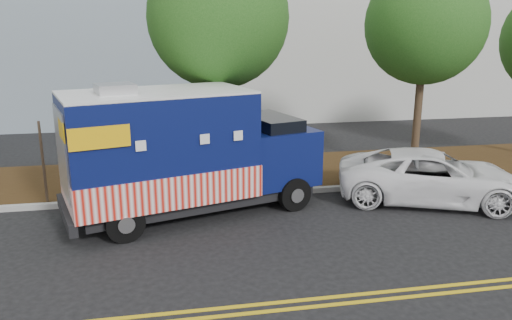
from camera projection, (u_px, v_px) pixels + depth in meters
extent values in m
plane|color=black|center=(179.00, 219.00, 12.93)|extent=(120.00, 120.00, 0.00)
cube|color=#9E9E99|center=(177.00, 198.00, 14.24)|extent=(120.00, 0.18, 0.15)
cube|color=#32200E|center=(175.00, 177.00, 16.24)|extent=(120.00, 4.00, 0.15)
cube|color=gold|center=(188.00, 312.00, 8.71)|extent=(120.00, 0.10, 0.01)
cube|color=gold|center=(189.00, 320.00, 8.47)|extent=(120.00, 0.10, 0.01)
cylinder|color=#38281C|center=(220.00, 119.00, 15.57)|extent=(0.26, 0.26, 4.02)
sphere|color=#194D15|center=(218.00, 18.00, 14.77)|extent=(4.21, 4.21, 4.21)
cylinder|color=#38281C|center=(418.00, 114.00, 16.82)|extent=(0.26, 0.26, 3.92)
sphere|color=#194D15|center=(425.00, 24.00, 16.06)|extent=(3.89, 3.89, 3.89)
cube|color=#473828|center=(43.00, 165.00, 13.47)|extent=(0.06, 0.06, 2.40)
cube|color=black|center=(197.00, 195.00, 13.35)|extent=(6.38, 3.67, 0.30)
cube|color=#0A134B|center=(159.00, 145.00, 12.54)|extent=(5.05, 3.66, 2.59)
cube|color=red|center=(160.00, 179.00, 12.78)|extent=(5.11, 3.73, 0.81)
cube|color=white|center=(156.00, 92.00, 12.20)|extent=(5.05, 3.66, 0.06)
cube|color=#B7B7BA|center=(115.00, 89.00, 11.74)|extent=(1.07, 1.07, 0.24)
cube|color=#0A134B|center=(271.00, 153.00, 14.11)|extent=(2.52, 2.77, 1.51)
cube|color=black|center=(270.00, 128.00, 13.90)|extent=(1.63, 2.32, 0.70)
cube|color=black|center=(301.00, 166.00, 14.67)|extent=(0.69, 2.10, 0.32)
cube|color=black|center=(67.00, 214.00, 11.91)|extent=(0.87, 2.39, 0.30)
cube|color=#B7B7BA|center=(62.00, 153.00, 11.53)|extent=(0.59, 1.88, 2.05)
cube|color=#B7B7BA|center=(157.00, 132.00, 13.77)|extent=(1.88, 0.59, 1.19)
cube|color=yellow|center=(100.00, 138.00, 10.57)|extent=(1.25, 0.39, 0.49)
cube|color=yellow|center=(82.00, 118.00, 12.79)|extent=(1.25, 0.39, 0.49)
cylinder|color=black|center=(294.00, 194.00, 13.44)|extent=(0.96, 0.55, 0.91)
cylinder|color=black|center=(257.00, 173.00, 15.34)|extent=(0.96, 0.55, 0.91)
cylinder|color=black|center=(125.00, 223.00, 11.46)|extent=(0.96, 0.55, 0.91)
cylinder|color=black|center=(106.00, 195.00, 13.36)|extent=(0.96, 0.55, 0.91)
imported|color=white|center=(432.00, 177.00, 14.06)|extent=(5.73, 4.14, 1.45)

